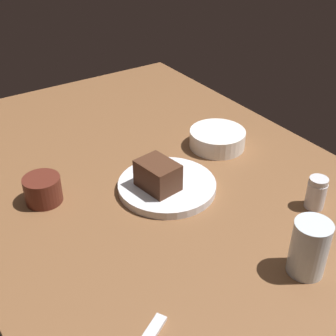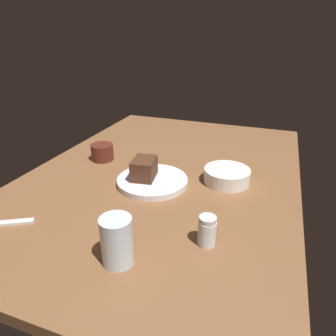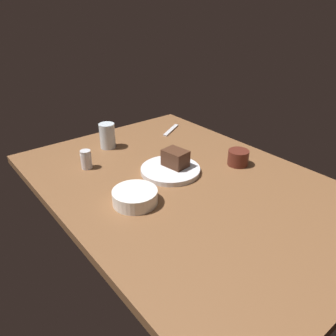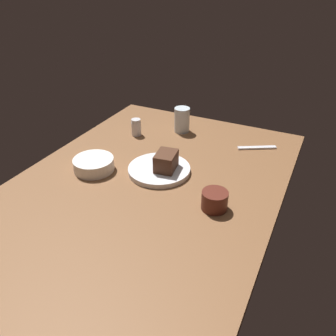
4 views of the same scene
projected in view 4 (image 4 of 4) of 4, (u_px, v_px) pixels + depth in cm
name	position (u px, v px, depth cm)	size (l,w,h in cm)	color
dining_table	(146.00, 188.00, 113.49)	(120.00, 84.00, 3.00)	brown
dessert_plate	(159.00, 170.00, 118.76)	(21.44, 21.44, 1.79)	silver
chocolate_cake_slice	(166.00, 161.00, 116.00)	(8.66, 6.48, 6.06)	#472819
salt_shaker	(136.00, 127.00, 142.61)	(4.02, 4.02, 7.00)	silver
water_glass	(182.00, 120.00, 144.78)	(6.45, 6.45, 10.41)	silver
side_bowl	(94.00, 165.00, 119.17)	(13.97, 13.97, 4.40)	white
coffee_cup	(215.00, 200.00, 100.38)	(7.80, 7.80, 5.73)	#562319
dessert_spoon	(257.00, 148.00, 133.80)	(15.00, 1.80, 0.70)	silver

